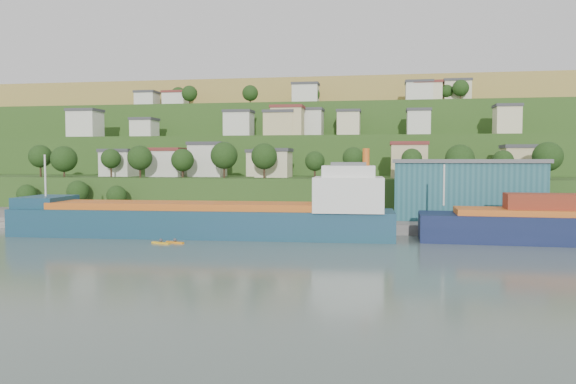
% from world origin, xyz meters
% --- Properties ---
extents(ground, '(500.00, 500.00, 0.00)m').
position_xyz_m(ground, '(0.00, 0.00, 0.00)').
color(ground, '#47564E').
rests_on(ground, ground).
extents(quay, '(220.00, 26.00, 4.00)m').
position_xyz_m(quay, '(20.00, 28.00, 0.00)').
color(quay, slate).
rests_on(quay, ground).
extents(pebble_beach, '(40.00, 18.00, 2.40)m').
position_xyz_m(pebble_beach, '(-55.00, 22.00, 0.00)').
color(pebble_beach, slate).
rests_on(pebble_beach, ground).
extents(hillside, '(360.00, 211.22, 96.00)m').
position_xyz_m(hillside, '(-0.00, 168.71, 0.08)').
color(hillside, '#284719').
rests_on(hillside, ground).
extents(cargo_ship_near, '(73.77, 14.67, 18.85)m').
position_xyz_m(cargo_ship_near, '(-3.03, 7.57, 3.01)').
color(cargo_ship_near, '#14424D').
rests_on(cargo_ship_near, ground).
extents(warehouse, '(31.53, 19.88, 12.80)m').
position_xyz_m(warehouse, '(46.71, 31.00, 8.43)').
color(warehouse, '#1E515A').
rests_on(warehouse, quay).
extents(caravan, '(6.14, 4.44, 2.65)m').
position_xyz_m(caravan, '(-48.32, 21.12, 2.52)').
color(caravan, white).
rests_on(caravan, pebble_beach).
extents(dinghy, '(3.81, 2.65, 0.71)m').
position_xyz_m(dinghy, '(-39.54, 17.97, 1.56)').
color(dinghy, silver).
rests_on(dinghy, pebble_beach).
extents(kayak_orange, '(3.60, 1.67, 0.89)m').
position_xyz_m(kayak_orange, '(-7.03, -1.99, 0.26)').
color(kayak_orange, orange).
rests_on(kayak_orange, ground).
extents(kayak_yellow, '(3.70, 1.70, 0.92)m').
position_xyz_m(kayak_yellow, '(-9.27, -2.91, 0.27)').
color(kayak_yellow, gold).
rests_on(kayak_yellow, ground).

